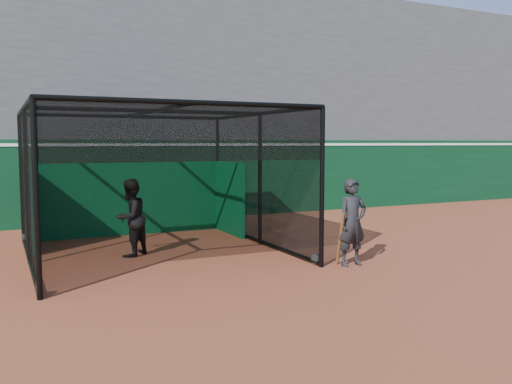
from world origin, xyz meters
name	(u,v)px	position (x,y,z in m)	size (l,w,h in m)	color
ground	(269,286)	(0.00, 0.00, 0.00)	(120.00, 120.00, 0.00)	brown
outfield_wall	(145,179)	(0.00, 8.50, 1.29)	(50.00, 0.50, 2.50)	#09331A
grandstand	(118,86)	(0.00, 12.27, 4.48)	(50.00, 7.85, 8.95)	#4C4C4F
batting_cage	(154,183)	(-1.02, 3.53, 1.54)	(5.19, 5.54, 3.09)	black
batter	(130,218)	(-1.57, 3.43, 0.82)	(0.80, 0.62, 1.65)	black
on_deck_player	(352,222)	(2.16, 0.66, 0.85)	(0.64, 0.45, 1.71)	black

